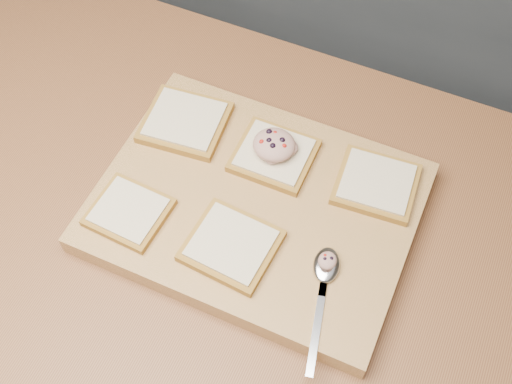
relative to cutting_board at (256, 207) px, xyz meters
The scene contains 10 objects.
island_counter 0.47m from the cutting_board, 43.65° to the right, with size 2.00×0.80×0.90m.
cutting_board is the anchor object (origin of this frame).
bread_far_left 0.19m from the cutting_board, 152.54° to the left, with size 0.14×0.13×0.02m.
bread_far_center 0.09m from the cutting_board, 94.30° to the left, with size 0.12×0.11×0.02m.
bread_far_right 0.19m from the cutting_board, 31.95° to the left, with size 0.13×0.12×0.02m.
bread_near_left 0.19m from the cutting_board, 148.79° to the right, with size 0.11×0.10×0.02m.
bread_near_center 0.09m from the cutting_board, 89.73° to the right, with size 0.13×0.12×0.02m.
tuna_salad_dollop 0.10m from the cutting_board, 95.16° to the left, with size 0.07×0.06×0.03m.
spoon 0.16m from the cutting_board, 27.80° to the right, with size 0.07×0.19×0.01m.
spoon_salad 0.15m from the cutting_board, 23.72° to the right, with size 0.03×0.03×0.02m.
Camera 1 is at (0.17, -0.42, 1.77)m, focal length 45.00 mm.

